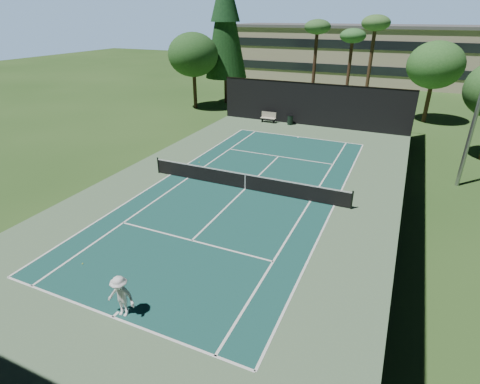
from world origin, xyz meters
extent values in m
plane|color=#2A4D1C|center=(0.00, 0.00, 0.00)|extent=(160.00, 160.00, 0.00)
cube|color=#537351|center=(0.00, 0.00, 0.01)|extent=(18.00, 32.00, 0.01)
cube|color=#164943|center=(0.00, 0.00, 0.01)|extent=(10.97, 23.77, 0.01)
cube|color=white|center=(0.00, -11.88, 0.02)|extent=(10.97, 0.10, 0.01)
cube|color=white|center=(0.00, 11.88, 0.02)|extent=(10.97, 0.10, 0.01)
cube|color=white|center=(0.00, -6.40, 0.02)|extent=(8.23, 0.10, 0.01)
cube|color=white|center=(0.00, 6.40, 0.02)|extent=(8.23, 0.10, 0.01)
cube|color=white|center=(-5.49, 0.00, 0.02)|extent=(0.10, 23.77, 0.01)
cube|color=white|center=(5.49, 0.00, 0.02)|extent=(0.10, 23.77, 0.01)
cube|color=white|center=(-4.12, 0.00, 0.02)|extent=(0.10, 23.77, 0.01)
cube|color=white|center=(4.12, 0.00, 0.02)|extent=(0.10, 23.77, 0.01)
cube|color=white|center=(0.00, 0.00, 0.02)|extent=(0.10, 12.80, 0.01)
cube|color=white|center=(0.00, -11.73, 0.02)|extent=(0.10, 0.30, 0.01)
cube|color=white|center=(0.00, 11.73, 0.02)|extent=(0.10, 0.30, 0.01)
cylinder|color=black|center=(-6.40, 0.00, 0.55)|extent=(0.10, 0.10, 1.10)
cylinder|color=black|center=(6.40, 0.00, 0.55)|extent=(0.10, 0.10, 1.10)
cube|color=black|center=(0.00, 0.00, 0.50)|extent=(12.80, 0.02, 0.92)
cube|color=white|center=(0.00, 0.00, 0.98)|extent=(12.80, 0.04, 0.07)
cube|color=white|center=(0.00, 0.00, 0.50)|extent=(0.05, 0.03, 0.92)
cube|color=black|center=(0.00, 16.00, 2.00)|extent=(18.00, 0.04, 4.00)
cube|color=black|center=(9.00, 0.00, 2.00)|extent=(0.04, 32.00, 4.00)
cube|color=black|center=(-9.00, 0.00, 2.00)|extent=(0.04, 32.00, 4.00)
cube|color=black|center=(0.00, 16.00, 4.00)|extent=(18.00, 0.06, 0.06)
imported|color=white|center=(0.26, -11.60, 0.83)|extent=(1.12, 0.70, 1.66)
sphere|color=#B9D931|center=(-3.36, -9.94, 0.03)|extent=(0.06, 0.06, 0.06)
sphere|color=#C4D931|center=(-1.97, 2.13, 0.03)|extent=(0.06, 0.06, 0.06)
sphere|color=#DEEC35|center=(3.57, 2.08, 0.04)|extent=(0.08, 0.08, 0.08)
sphere|color=yellow|center=(-4.85, 2.77, 0.04)|extent=(0.07, 0.07, 0.07)
cube|color=beige|center=(-4.15, 15.32, 0.45)|extent=(1.50, 0.45, 0.05)
cube|color=#BEB39E|center=(-4.15, 15.52, 0.75)|extent=(1.50, 0.06, 0.55)
cube|color=black|center=(-4.75, 15.32, 0.21)|extent=(0.06, 0.40, 0.42)
cube|color=black|center=(-3.55, 15.32, 0.21)|extent=(0.06, 0.40, 0.42)
cylinder|color=black|center=(-1.93, 15.48, 0.45)|extent=(0.52, 0.52, 0.90)
cylinder|color=black|center=(-1.93, 15.48, 0.92)|extent=(0.56, 0.56, 0.05)
cylinder|color=#402B1B|center=(-12.00, 22.00, 1.80)|extent=(0.50, 0.50, 3.60)
cone|color=#133615|center=(-12.00, 22.00, 9.00)|extent=(4.80, 4.80, 12.00)
cylinder|color=#3F281B|center=(-2.00, 24.00, 4.28)|extent=(0.36, 0.36, 8.55)
ellipsoid|color=#33642D|center=(-2.00, 24.00, 8.55)|extent=(2.80, 2.80, 1.54)
cylinder|color=#472D1E|center=(1.50, 26.00, 3.83)|extent=(0.36, 0.36, 7.65)
ellipsoid|color=#2F692F|center=(1.50, 26.00, 7.65)|extent=(2.80, 2.80, 1.54)
cylinder|color=#49321F|center=(4.00, 23.00, 4.50)|extent=(0.36, 0.36, 9.00)
ellipsoid|color=#3C6C30|center=(4.00, 23.00, 9.00)|extent=(2.80, 2.80, 1.54)
cylinder|color=#4D3321|center=(10.00, 22.00, 1.76)|extent=(0.40, 0.40, 3.52)
ellipsoid|color=#2C6025|center=(10.00, 22.00, 5.44)|extent=(5.12, 5.12, 4.35)
cylinder|color=#47311E|center=(-14.00, 18.00, 1.87)|extent=(0.40, 0.40, 3.74)
ellipsoid|color=#23511F|center=(-14.00, 18.00, 5.78)|extent=(5.44, 5.44, 4.62)
cube|color=#B6A78D|center=(0.00, 46.00, 4.00)|extent=(40.00, 12.00, 8.00)
cube|color=#59595B|center=(0.00, 46.00, 8.10)|extent=(40.50, 12.50, 0.40)
cube|color=black|center=(0.00, 39.95, 2.40)|extent=(38.00, 0.15, 1.20)
cube|color=black|center=(0.00, 39.95, 5.80)|extent=(38.00, 0.15, 1.20)
camera|label=1|loc=(8.28, -19.25, 9.80)|focal=28.00mm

